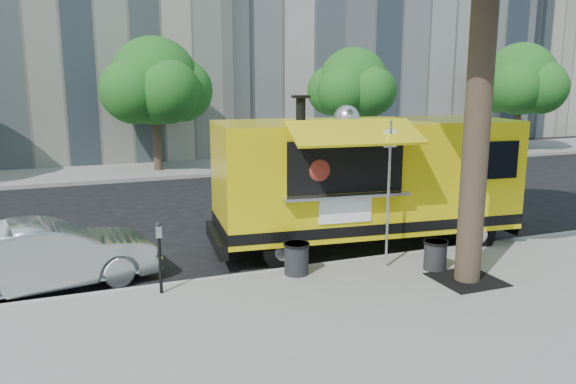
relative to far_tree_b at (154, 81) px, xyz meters
name	(u,v)px	position (x,y,z in m)	size (l,w,h in m)	color
ground	(289,260)	(1.00, -12.70, -3.83)	(120.00, 120.00, 0.00)	black
sidewalk	(380,331)	(1.00, -16.70, -3.76)	(60.00, 6.00, 0.15)	gray
curb	(305,269)	(1.00, -13.63, -3.76)	(60.00, 0.14, 0.16)	#999993
far_sidewalk	(179,167)	(1.00, 0.80, -3.76)	(60.00, 5.00, 0.15)	gray
building_right	(538,25)	(31.00, 11.30, 4.17)	(16.00, 12.00, 16.00)	#A7A18B
tree_well	(467,280)	(3.60, -15.50, -3.68)	(1.20, 1.20, 0.02)	black
far_tree_b	(154,81)	(0.00, 0.00, 0.00)	(3.60, 3.60, 5.50)	#33261C
far_tree_c	(353,83)	(9.00, -0.30, -0.12)	(3.24, 3.24, 5.21)	#33261C
far_tree_d	(520,79)	(19.00, -0.10, 0.06)	(3.78, 3.78, 5.64)	#33261C
sign_post	(389,186)	(2.55, -14.25, -1.98)	(0.28, 0.06, 3.00)	silver
parking_meter	(159,249)	(-2.00, -14.05, -2.85)	(0.11, 0.11, 1.33)	black
food_truck	(365,179)	(2.96, -12.53, -2.15)	(7.41, 3.69, 3.57)	#DCC30B
sedan	(48,256)	(-3.91, -12.70, -3.17)	(1.41, 4.03, 1.33)	#AEB2B6
trash_bin_left	(435,254)	(3.39, -14.76, -3.36)	(0.50, 0.50, 0.60)	black
trash_bin_right	(297,258)	(0.66, -14.00, -3.35)	(0.53, 0.53, 0.63)	black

